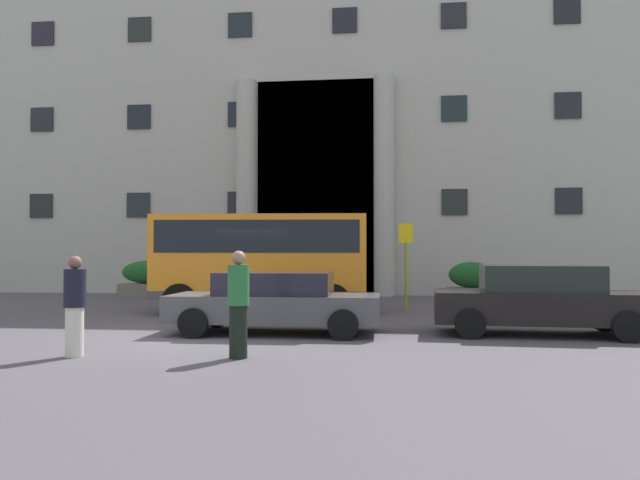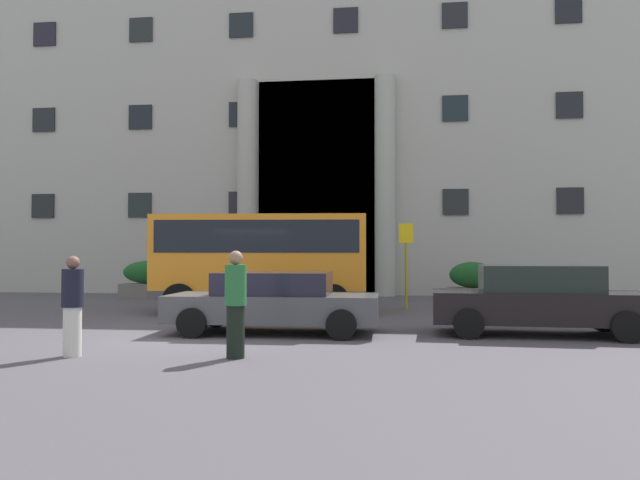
{
  "view_description": "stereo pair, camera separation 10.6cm",
  "coord_description": "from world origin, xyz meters",
  "views": [
    {
      "loc": [
        4.1,
        -12.16,
        1.75
      ],
      "look_at": [
        1.99,
        6.02,
        2.13
      ],
      "focal_mm": 34.34,
      "sensor_mm": 36.0,
      "label": 1
    },
    {
      "loc": [
        4.21,
        -12.15,
        1.75
      ],
      "look_at": [
        1.99,
        6.02,
        2.13
      ],
      "focal_mm": 34.34,
      "sensor_mm": 36.0,
      "label": 2
    }
  ],
  "objects": [
    {
      "name": "motorcycle_far_end",
      "position": [
        1.02,
        3.44,
        0.46
      ],
      "size": [
        1.98,
        0.55,
        0.89
      ],
      "rotation": [
        0.0,
        0.0,
        0.01
      ],
      "color": "black",
      "rests_on": "ground_plane"
    },
    {
      "name": "hedge_planter_east",
      "position": [
        6.98,
        10.33,
        0.68
      ],
      "size": [
        1.68,
        0.84,
        1.42
      ],
      "color": "#66615D",
      "rests_on": "ground_plane"
    },
    {
      "name": "parked_estate_mid",
      "position": [
        7.24,
        1.27,
        0.75
      ],
      "size": [
        4.5,
        2.14,
        1.48
      ],
      "rotation": [
        0.0,
        0.0,
        -0.06
      ],
      "color": "black",
      "rests_on": "ground_plane"
    },
    {
      "name": "office_building_facade",
      "position": [
        0.0,
        17.48,
        8.63
      ],
      "size": [
        38.89,
        9.67,
        17.28
      ],
      "color": "#A9A79F",
      "rests_on": "ground_plane"
    },
    {
      "name": "pedestrian_woman_with_bag",
      "position": [
        -1.19,
        -2.41,
        0.85
      ],
      "size": [
        0.36,
        0.36,
        1.69
      ],
      "rotation": [
        0.0,
        0.0,
        6.27
      ],
      "color": "beige",
      "rests_on": "ground_plane"
    },
    {
      "name": "orange_minibus",
      "position": [
        0.34,
        5.5,
        1.68
      ],
      "size": [
        6.23,
        3.11,
        2.83
      ],
      "rotation": [
        0.0,
        0.0,
        0.08
      ],
      "color": "orange",
      "rests_on": "ground_plane"
    },
    {
      "name": "pedestrian_woman_dark_dress",
      "position": [
        1.59,
        -2.24,
        0.9
      ],
      "size": [
        0.36,
        0.36,
        1.78
      ],
      "rotation": [
        0.0,
        0.0,
        2.45
      ],
      "color": "black",
      "rests_on": "ground_plane"
    },
    {
      "name": "hedge_planter_far_west",
      "position": [
        -5.16,
        10.29,
        0.69
      ],
      "size": [
        2.07,
        0.77,
        1.44
      ],
      "color": "slate",
      "rests_on": "ground_plane"
    },
    {
      "name": "bus_stop_sign",
      "position": [
        4.57,
        7.07,
        1.64
      ],
      "size": [
        0.44,
        0.08,
        2.66
      ],
      "color": "#929D17",
      "rests_on": "ground_plane"
    },
    {
      "name": "hedge_planter_far_east",
      "position": [
        -1.99,
        10.8,
        0.65
      ],
      "size": [
        2.13,
        1.0,
        1.35
      ],
      "color": "gray",
      "rests_on": "ground_plane"
    },
    {
      "name": "ground_plane",
      "position": [
        0.0,
        0.0,
        -0.06
      ],
      "size": [
        80.0,
        64.0,
        0.12
      ],
      "primitive_type": "cube",
      "color": "#4B474D"
    },
    {
      "name": "parked_hatchback_near",
      "position": [
        1.61,
        0.92,
        0.69
      ],
      "size": [
        4.53,
        2.1,
        1.32
      ],
      "rotation": [
        0.0,
        0.0,
        0.02
      ],
      "color": "#45464B",
      "rests_on": "ground_plane"
    }
  ]
}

